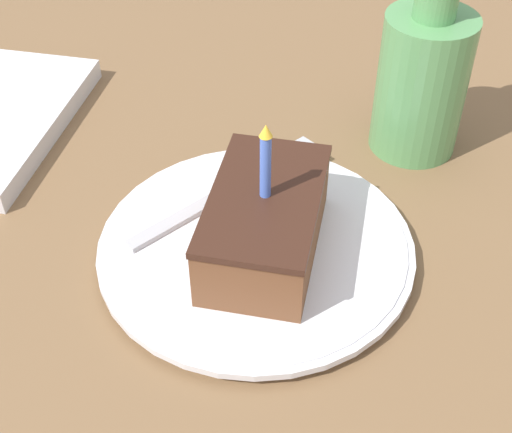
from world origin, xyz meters
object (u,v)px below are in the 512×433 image
(fork, at_px, (241,184))
(cake_slice, at_px, (265,222))
(plate, at_px, (256,248))
(bottle, at_px, (422,78))

(fork, bearing_deg, cake_slice, 116.26)
(plate, bearing_deg, fork, -67.66)
(cake_slice, height_order, fork, cake_slice)
(plate, distance_m, cake_slice, 0.04)
(plate, relative_size, bottle, 1.39)
(cake_slice, distance_m, fork, 0.08)
(bottle, bearing_deg, fork, 38.71)
(fork, height_order, bottle, bottle)
(plate, height_order, bottle, bottle)
(plate, distance_m, bottle, 0.22)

